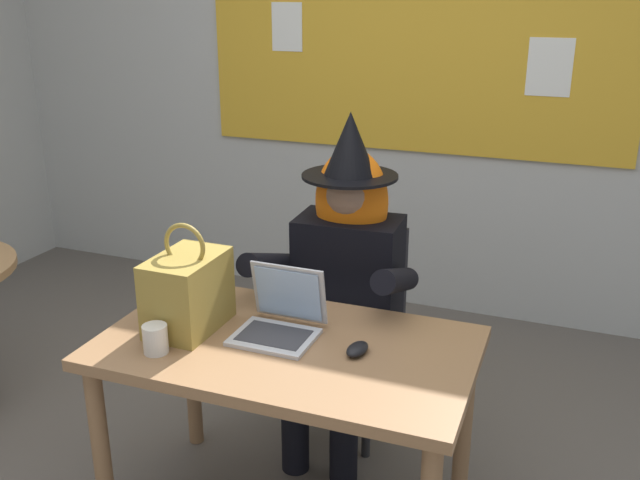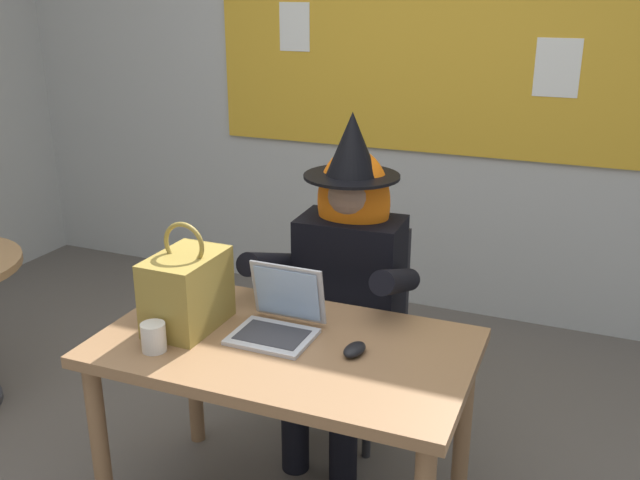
% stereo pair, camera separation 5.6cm
% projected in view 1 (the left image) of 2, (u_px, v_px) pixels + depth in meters
% --- Properties ---
extents(wall_back_bulletin, '(5.44, 2.21, 2.86)m').
position_uv_depth(wall_back_bulletin, '(413.00, 61.00, 3.91)').
color(wall_back_bulletin, '#B2B2AD').
rests_on(wall_back_bulletin, ground).
extents(desk_main, '(1.25, 0.74, 0.72)m').
position_uv_depth(desk_main, '(287.00, 368.00, 2.37)').
color(desk_main, '#8E6642').
rests_on(desk_main, ground).
extents(chair_at_desk, '(0.45, 0.45, 0.88)m').
position_uv_depth(chair_at_desk, '(354.00, 317.00, 3.05)').
color(chair_at_desk, black).
rests_on(chair_at_desk, ground).
extents(person_costumed, '(0.61, 0.67, 1.38)m').
position_uv_depth(person_costumed, '(344.00, 266.00, 2.85)').
color(person_costumed, black).
rests_on(person_costumed, ground).
extents(laptop, '(0.27, 0.26, 0.22)m').
position_uv_depth(laptop, '(280.00, 320.00, 2.38)').
color(laptop, '#B7B7BC').
rests_on(laptop, desk_main).
extents(computer_mouse, '(0.07, 0.11, 0.03)m').
position_uv_depth(computer_mouse, '(357.00, 349.00, 2.26)').
color(computer_mouse, black).
rests_on(computer_mouse, desk_main).
extents(handbag, '(0.20, 0.30, 0.38)m').
position_uv_depth(handbag, '(188.00, 291.00, 2.40)').
color(handbag, olive).
rests_on(handbag, desk_main).
extents(coffee_mug, '(0.08, 0.08, 0.09)m').
position_uv_depth(coffee_mug, '(155.00, 339.00, 2.26)').
color(coffee_mug, silver).
rests_on(coffee_mug, desk_main).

